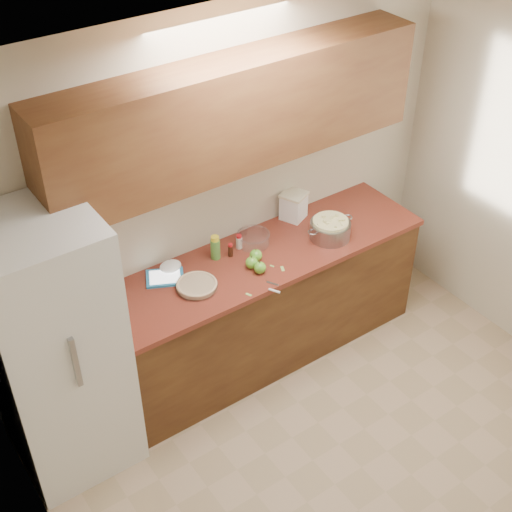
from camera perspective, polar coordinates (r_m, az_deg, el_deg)
room_shell at (r=3.81m, az=12.45°, el=-6.79°), size 3.60×3.60×3.60m
counter_run at (r=5.18m, az=-0.33°, el=-4.31°), size 2.64×0.68×0.92m
upper_cabinets at (r=4.46m, az=-1.56°, el=11.31°), size 2.60×0.34×0.70m
fridge at (r=4.42m, az=-15.75°, el=-7.23°), size 0.70×0.70×1.80m
pie at (r=4.65m, az=-4.76°, el=-2.37°), size 0.28×0.28×0.04m
colander at (r=5.09m, az=5.95°, el=2.16°), size 0.39×0.29×0.14m
flour_canister at (r=5.25m, az=3.02°, el=4.06°), size 0.23×0.23×0.21m
tablet at (r=4.76m, az=-7.30°, el=-1.72°), size 0.30×0.28×0.02m
paring_knife at (r=4.63m, az=1.46°, el=-2.71°), size 0.09×0.15×0.02m
lemon_bottle at (r=4.86m, az=-3.27°, el=0.66°), size 0.07×0.07×0.18m
cinnamon_shaker at (r=4.97m, az=-1.36°, el=1.14°), size 0.04×0.04×0.11m
vanilla_bottle at (r=4.90m, az=-2.05°, el=0.46°), size 0.04×0.04×0.10m
mixing_bowl at (r=5.01m, az=-0.21°, el=1.44°), size 0.24×0.24×0.09m
paper_towel at (r=4.81m, az=-6.86°, el=-0.82°), size 0.16×0.13×0.06m
apple_left at (r=4.79m, az=-0.35°, el=-0.54°), size 0.08×0.08×0.10m
apple_center at (r=4.85m, az=-0.01°, el=0.04°), size 0.09×0.09×0.10m
apple_front at (r=4.75m, az=0.31°, el=-0.94°), size 0.08×0.08×0.10m
peel_a at (r=4.83m, az=1.29°, el=-0.80°), size 0.02×0.03×0.00m
peel_b at (r=4.81m, az=2.14°, el=-1.02°), size 0.04×0.06×0.00m
peel_c at (r=4.59m, az=-0.59°, el=-3.11°), size 0.03×0.05×0.00m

